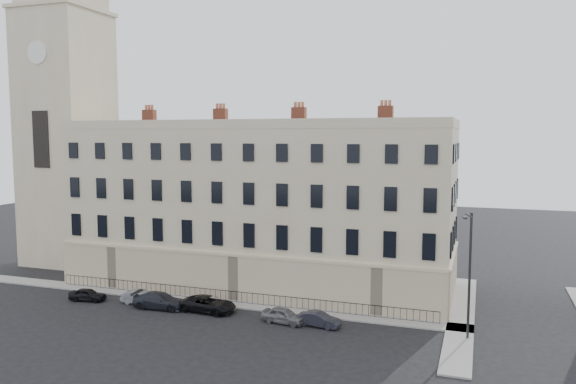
% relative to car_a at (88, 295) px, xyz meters
% --- Properties ---
extents(ground, '(160.00, 160.00, 0.00)m').
position_rel_car_a_xyz_m(ground, '(18.10, -1.80, -0.55)').
color(ground, black).
rests_on(ground, ground).
extents(terrace, '(36.22, 12.22, 17.00)m').
position_rel_car_a_xyz_m(terrace, '(12.14, 10.17, 6.95)').
color(terrace, beige).
rests_on(terrace, ground).
extents(church_tower, '(8.00, 8.13, 44.00)m').
position_rel_car_a_xyz_m(church_tower, '(-11.90, 12.20, 18.11)').
color(church_tower, beige).
rests_on(church_tower, ground).
extents(pavement_terrace, '(48.00, 2.00, 0.12)m').
position_rel_car_a_xyz_m(pavement_terrace, '(8.10, 3.20, -0.49)').
color(pavement_terrace, gray).
rests_on(pavement_terrace, ground).
extents(pavement_east_return, '(2.00, 24.00, 0.12)m').
position_rel_car_a_xyz_m(pavement_east_return, '(31.10, 6.20, -0.49)').
color(pavement_east_return, gray).
rests_on(pavement_east_return, ground).
extents(railings, '(35.00, 0.04, 0.96)m').
position_rel_car_a_xyz_m(railings, '(12.10, 3.60, 0.00)').
color(railings, black).
rests_on(railings, ground).
extents(car_a, '(3.39, 1.78, 1.10)m').
position_rel_car_a_xyz_m(car_a, '(0.00, 0.00, 0.00)').
color(car_a, black).
rests_on(car_a, ground).
extents(car_b, '(3.53, 1.26, 1.16)m').
position_rel_car_a_xyz_m(car_b, '(5.00, 0.74, 0.03)').
color(car_b, gray).
rests_on(car_b, ground).
extents(car_c, '(4.74, 2.19, 1.34)m').
position_rel_car_a_xyz_m(car_c, '(7.16, 0.21, 0.12)').
color(car_c, '#20232B').
rests_on(car_c, ground).
extents(car_d, '(4.76, 2.38, 1.30)m').
position_rel_car_a_xyz_m(car_d, '(11.39, 0.72, 0.10)').
color(car_d, black).
rests_on(car_d, ground).
extents(car_e, '(3.69, 1.92, 1.20)m').
position_rel_car_a_xyz_m(car_e, '(18.18, 0.14, 0.05)').
color(car_e, slate).
rests_on(car_e, ground).
extents(car_f, '(3.47, 1.59, 1.10)m').
position_rel_car_a_xyz_m(car_f, '(20.93, 0.28, -0.00)').
color(car_f, '#22242D').
rests_on(car_f, ground).
extents(streetlamp, '(0.65, 1.94, 9.11)m').
position_rel_car_a_xyz_m(streetlamp, '(31.66, 1.00, 4.50)').
color(streetlamp, '#28292C').
rests_on(streetlamp, ground).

